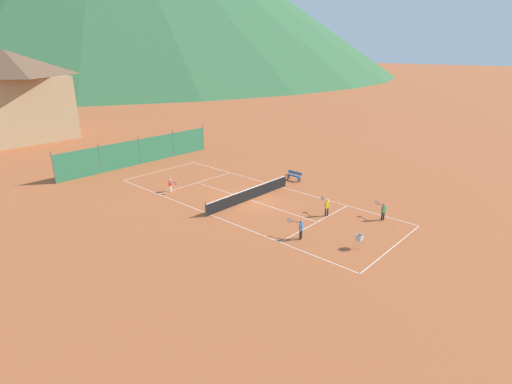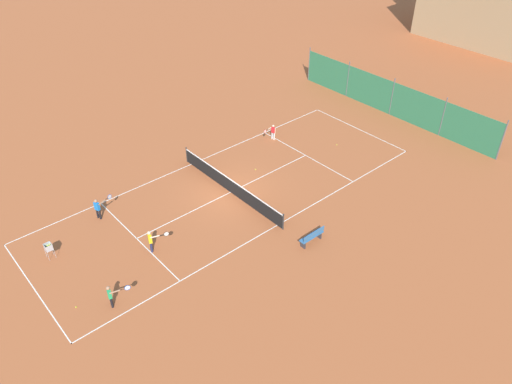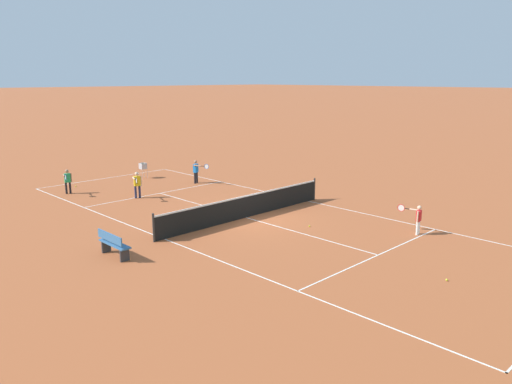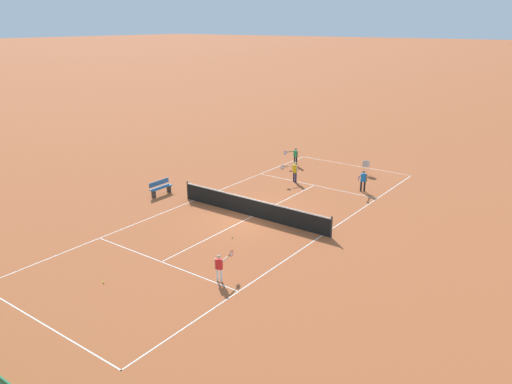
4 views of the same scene
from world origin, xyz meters
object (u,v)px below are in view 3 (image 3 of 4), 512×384
at_px(player_near_baseline, 196,170).
at_px(player_near_service, 417,217).
at_px(player_far_service, 67,180).
at_px(ball_hopper, 143,167).
at_px(tennis_ball_mid_court, 76,186).
at_px(tennis_ball_by_net_left, 447,280).
at_px(tennis_ball_by_net_right, 309,226).
at_px(tennis_net, 246,206).
at_px(player_far_baseline, 137,183).
at_px(courtside_bench, 113,244).

distance_m(player_near_baseline, player_near_service, 13.21).
distance_m(player_far_service, player_near_baseline, 6.74).
bearing_deg(ball_hopper, tennis_ball_mid_court, -7.18).
bearing_deg(ball_hopper, tennis_ball_by_net_left, 84.03).
bearing_deg(tennis_ball_by_net_right, tennis_net, -72.41).
bearing_deg(tennis_ball_by_net_left, tennis_ball_mid_court, -84.55).
bearing_deg(player_near_service, player_near_baseline, -89.41).
bearing_deg(player_far_baseline, ball_hopper, -125.18).
bearing_deg(courtside_bench, player_far_service, -106.63).
height_order(player_far_baseline, player_near_baseline, player_near_baseline).
distance_m(player_near_service, tennis_ball_by_net_right, 4.09).
bearing_deg(player_far_service, player_near_baseline, 158.15).
relative_size(player_near_service, tennis_ball_by_net_right, 16.97).
bearing_deg(tennis_net, tennis_ball_by_net_right, 107.59).
bearing_deg(player_near_service, tennis_ball_by_net_left, 38.87).
height_order(player_far_baseline, player_near_service, player_far_baseline).
xyz_separation_m(player_near_baseline, player_near_service, (-0.14, 13.20, -0.10)).
xyz_separation_m(tennis_ball_by_net_right, ball_hopper, (-0.68, -13.13, 0.63)).
distance_m(tennis_ball_by_net_left, courtside_bench, 10.42).
bearing_deg(player_near_baseline, player_far_service, -21.85).
relative_size(player_far_service, player_near_baseline, 0.96).
bearing_deg(player_near_service, tennis_ball_by_net_right, -57.91).
height_order(tennis_net, ball_hopper, tennis_net).
bearing_deg(player_near_baseline, player_near_service, 90.59).
distance_m(player_near_baseline, tennis_ball_by_net_left, 16.38).
bearing_deg(tennis_ball_by_net_right, tennis_ball_by_net_left, 77.83).
height_order(tennis_ball_by_net_left, tennis_ball_mid_court, same).
height_order(player_far_service, player_far_baseline, player_far_baseline).
xyz_separation_m(player_near_baseline, tennis_ball_by_net_right, (2.01, 9.78, -0.72)).
xyz_separation_m(player_near_service, tennis_ball_by_net_left, (3.49, 2.82, -0.62)).
bearing_deg(tennis_ball_mid_court, player_far_baseline, 102.13).
bearing_deg(courtside_bench, tennis_ball_by_net_right, 161.88).
height_order(player_near_baseline, tennis_ball_by_net_right, player_near_baseline).
height_order(player_near_baseline, courtside_bench, player_near_baseline).
height_order(tennis_net, player_near_baseline, player_near_baseline).
height_order(player_far_service, player_near_service, player_far_service).
distance_m(player_far_baseline, player_near_service, 13.16).
relative_size(tennis_ball_by_net_left, courtside_bench, 0.04).
bearing_deg(player_near_baseline, tennis_ball_by_net_left, 78.17).
distance_m(player_near_service, tennis_ball_mid_court, 17.89).
relative_size(tennis_ball_by_net_right, tennis_ball_by_net_left, 1.00).
xyz_separation_m(ball_hopper, courtside_bench, (7.89, 10.77, -0.21)).
xyz_separation_m(player_near_service, courtside_bench, (9.36, -5.79, -0.21)).
bearing_deg(tennis_ball_by_net_left, player_near_service, -141.13).
distance_m(tennis_net, courtside_bench, 6.36).
height_order(player_near_service, tennis_ball_by_net_left, player_near_service).
height_order(tennis_net, player_near_service, player_near_service).
xyz_separation_m(tennis_ball_by_net_right, tennis_ball_by_net_left, (1.35, 6.24, 0.00)).
bearing_deg(player_far_service, tennis_ball_by_net_left, 98.90).
bearing_deg(tennis_net, tennis_ball_by_net_left, 86.95).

